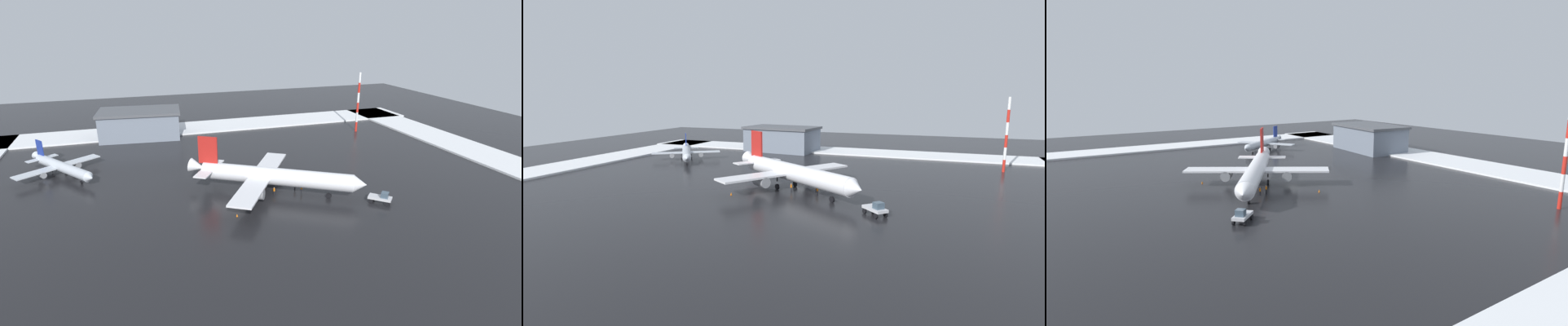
{
  "view_description": "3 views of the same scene",
  "coord_description": "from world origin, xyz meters",
  "views": [
    {
      "loc": [
        25.81,
        87.55,
        35.66
      ],
      "look_at": [
        -1.19,
        6.35,
        5.42
      ],
      "focal_mm": 28.0,
      "sensor_mm": 36.0,
      "label": 1
    },
    {
      "loc": [
        -31.65,
        90.51,
        20.41
      ],
      "look_at": [
        1.65,
        6.45,
        4.95
      ],
      "focal_mm": 28.0,
      "sensor_mm": 36.0,
      "label": 2
    },
    {
      "loc": [
        -81.05,
        49.39,
        22.66
      ],
      "look_at": [
        -6.76,
        0.42,
        5.18
      ],
      "focal_mm": 28.0,
      "sensor_mm": 36.0,
      "label": 3
    }
  ],
  "objects": [
    {
      "name": "ground_crew_mid_apron",
      "position": [
        -7.52,
        11.23,
        0.97
      ],
      "size": [
        0.36,
        0.36,
        1.71
      ],
      "rotation": [
        0.0,
        0.0,
        2.09
      ],
      "color": "black",
      "rests_on": "ground_plane"
    },
    {
      "name": "ground_crew_beside_wing",
      "position": [
        -8.31,
        13.07,
        0.97
      ],
      "size": [
        0.36,
        0.36,
        1.71
      ],
      "rotation": [
        0.0,
        0.0,
        5.94
      ],
      "color": "black",
      "rests_on": "ground_plane"
    },
    {
      "name": "snow_bank_left",
      "position": [
        -67.0,
        0.0,
        0.26
      ],
      "size": [
        14.0,
        116.0,
        0.51
      ],
      "primitive_type": "cube",
      "color": "white",
      "rests_on": "ground_plane"
    },
    {
      "name": "snow_bank_far",
      "position": [
        0.0,
        -50.0,
        0.26
      ],
      "size": [
        152.0,
        16.0,
        0.51
      ],
      "primitive_type": "cube",
      "color": "white",
      "rests_on": "ground_plane"
    },
    {
      "name": "ground_plane",
      "position": [
        0.0,
        0.0,
        0.0
      ],
      "size": [
        240.0,
        240.0,
        0.0
      ],
      "primitive_type": "plane",
      "color": "black"
    },
    {
      "name": "airplane_far_rear",
      "position": [
        -2.09,
        10.85,
        3.84
      ],
      "size": [
        34.61,
        29.71,
        11.62
      ],
      "rotation": [
        0.0,
        0.0,
        2.57
      ],
      "color": "white",
      "rests_on": "ground_plane"
    },
    {
      "name": "pushback_tug",
      "position": [
        -21.67,
        23.12,
        1.28
      ],
      "size": [
        4.82,
        4.8,
        2.5
      ],
      "rotation": [
        0.0,
        0.0,
        2.36
      ],
      "color": "silver",
      "rests_on": "ground_plane"
    },
    {
      "name": "cargo_hangar",
      "position": [
        22.47,
        -44.21,
        4.44
      ],
      "size": [
        26.41,
        17.5,
        8.8
      ],
      "rotation": [
        0.0,
        0.0,
        -0.1
      ],
      "color": "slate",
      "rests_on": "ground_plane"
    },
    {
      "name": "antenna_mast",
      "position": [
        -46.74,
        -28.72,
        9.8
      ],
      "size": [
        0.7,
        0.7,
        19.61
      ],
      "color": "red",
      "rests_on": "ground_plane"
    },
    {
      "name": "traffic_cone_mid_line",
      "position": [
        8.03,
        19.61,
        0.28
      ],
      "size": [
        0.36,
        0.36,
        0.55
      ],
      "primitive_type": "cone",
      "color": "orange",
      "rests_on": "ground_plane"
    },
    {
      "name": "traffic_cone_near_nose",
      "position": [
        -12.91,
        1.45,
        0.28
      ],
      "size": [
        0.36,
        0.36,
        0.55
      ],
      "primitive_type": "cone",
      "color": "orange",
      "rests_on": "ground_plane"
    },
    {
      "name": "ground_crew_near_tug",
      "position": [
        -2.29,
        12.2,
        0.97
      ],
      "size": [
        0.36,
        0.36,
        1.71
      ],
      "rotation": [
        0.0,
        0.0,
        0.11
      ],
      "color": "black",
      "rests_on": "ground_plane"
    },
    {
      "name": "airplane_parked_portside",
      "position": [
        42.29,
        -14.07,
        2.47
      ],
      "size": [
        18.67,
        21.67,
        7.47
      ],
      "rotation": [
        0.0,
        0.0,
        2.19
      ],
      "color": "silver",
      "rests_on": "ground_plane"
    }
  ]
}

